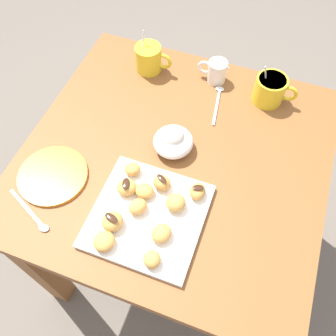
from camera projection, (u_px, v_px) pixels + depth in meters
ground_plane at (172, 245)px, 1.65m from camera, size 8.00×8.00×0.00m
dining_table at (174, 181)px, 1.15m from camera, size 0.85×0.82×0.74m
pastry_plate_square at (149, 216)px, 0.91m from camera, size 0.28×0.28×0.02m
coffee_mug_yellow_left at (149, 58)px, 1.16m from camera, size 0.12×0.08×0.14m
coffee_mug_yellow_right at (270, 89)px, 1.09m from camera, size 0.13×0.09×0.13m
cream_pitcher_white at (217, 70)px, 1.14m from camera, size 0.10×0.06×0.07m
ice_cream_bowl at (173, 141)px, 1.00m from camera, size 0.11×0.11×0.08m
saucer_orange_left at (53, 176)px, 0.98m from camera, size 0.19×0.19×0.01m
loose_spoon_near_saucer at (33, 215)px, 0.92m from camera, size 0.15×0.08×0.01m
loose_spoon_by_plate at (218, 100)px, 1.13m from camera, size 0.04×0.16×0.01m
beignet_0 at (198, 191)px, 0.92m from camera, size 0.05×0.05×0.03m
chocolate_drizzle_0 at (198, 188)px, 0.90m from camera, size 0.03×0.03×0.00m
beignet_1 at (176, 203)px, 0.90m from camera, size 0.07×0.07×0.04m
beignet_2 at (162, 183)px, 0.93m from camera, size 0.06×0.05×0.04m
chocolate_drizzle_2 at (162, 179)px, 0.91m from camera, size 0.04×0.03×0.00m
beignet_3 at (112, 221)px, 0.87m from camera, size 0.07×0.07×0.04m
chocolate_drizzle_3 at (111, 218)px, 0.86m from camera, size 0.04×0.03×0.00m
beignet_4 at (152, 259)px, 0.83m from camera, size 0.06×0.06×0.03m
beignet_5 at (161, 233)px, 0.86m from camera, size 0.06×0.07×0.03m
beignet_6 at (132, 169)px, 0.96m from camera, size 0.05×0.04×0.03m
beignet_7 at (127, 187)px, 0.93m from camera, size 0.07×0.06×0.04m
chocolate_drizzle_7 at (126, 184)px, 0.91m from camera, size 0.03×0.04×0.00m
beignet_8 at (145, 191)px, 0.92m from camera, size 0.05×0.05×0.03m
beignet_9 at (138, 207)px, 0.90m from camera, size 0.06×0.06×0.03m
beignet_10 at (104, 241)px, 0.85m from camera, size 0.05×0.06×0.03m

